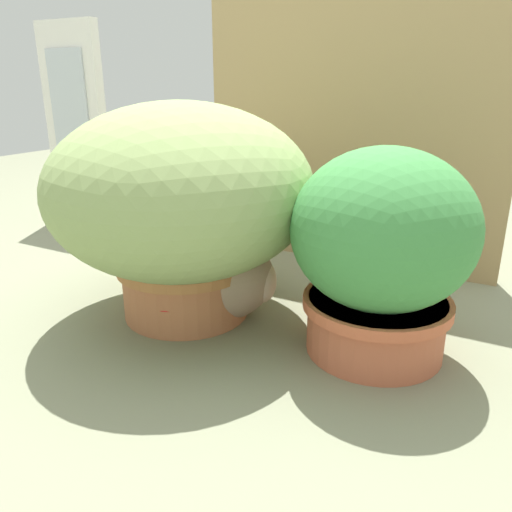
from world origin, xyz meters
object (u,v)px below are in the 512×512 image
at_px(grass_planter, 182,199).
at_px(cat, 229,273).
at_px(mushroom_ornament_red, 170,301).
at_px(leafy_planter, 381,250).

bearing_deg(grass_planter, cat, 10.34).
bearing_deg(mushroom_ornament_red, grass_planter, 107.86).
relative_size(grass_planter, mushroom_ornament_red, 5.59).
xyz_separation_m(leafy_planter, cat, (-0.36, -0.02, -0.11)).
relative_size(grass_planter, leafy_planter, 1.42).
bearing_deg(cat, leafy_planter, 2.44).
distance_m(grass_planter, cat, 0.21).
bearing_deg(cat, grass_planter, -169.66).
relative_size(cat, mushroom_ornament_red, 3.32).
xyz_separation_m(grass_planter, cat, (0.12, 0.02, -0.17)).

